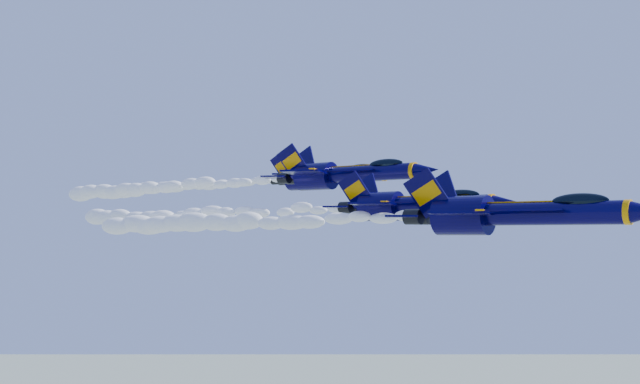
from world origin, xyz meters
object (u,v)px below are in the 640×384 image
Objects in this scene: jet_lead at (511,213)px; jet_fourth at (328,176)px; jet_third at (346,174)px; jet_second at (414,204)px.

jet_fourth is (-34.29, 25.83, 5.60)m from jet_lead.
jet_lead is at bearing -28.63° from jet_third.
jet_second is at bearing -41.61° from jet_fourth.
jet_third reaches higher than jet_lead.
jet_second is 0.88× the size of jet_third.
jet_lead is at bearing -37.00° from jet_fourth.
jet_third is (-12.07, 7.67, 3.55)m from jet_second.
jet_second is at bearing -32.44° from jet_third.
jet_lead is 1.03× the size of jet_third.
jet_second is (-10.34, 4.56, 0.99)m from jet_lead.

